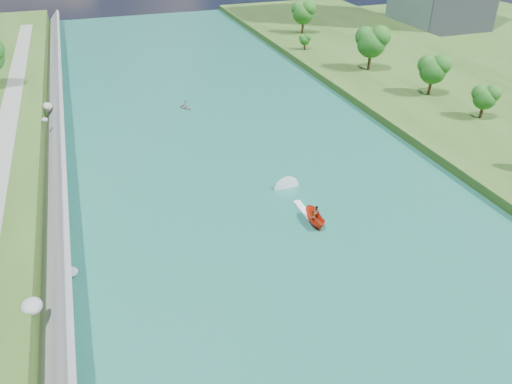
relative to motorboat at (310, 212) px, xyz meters
name	(u,v)px	position (x,y,z in m)	size (l,w,h in m)	color
ground	(332,295)	(-3.67, -13.40, -0.81)	(260.00, 260.00, 0.00)	#2D5119
river_water	(264,196)	(-3.67, 6.60, -0.76)	(55.00, 240.00, 0.10)	#175A4B
riprap_bank	(55,227)	(-29.54, 5.49, 1.01)	(4.71, 236.00, 4.37)	slate
trees_east	(486,98)	(36.56, 13.29, 5.68)	(16.91, 138.55, 11.69)	#184F15
motorboat	(310,212)	(0.00, 0.00, 0.00)	(3.60, 18.95, 2.02)	red
raft	(186,106)	(-6.63, 40.76, -0.37)	(2.97, 3.34, 1.50)	#9799A0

